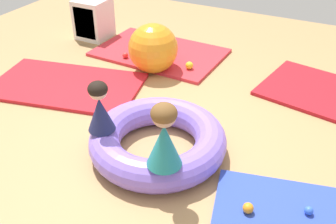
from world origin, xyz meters
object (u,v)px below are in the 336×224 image
at_px(play_ball_yellow, 189,65).
at_px(play_ball_red, 125,55).
at_px(child_in_navy, 100,107).
at_px(play_ball_blue, 309,211).
at_px(inflatable_cushion, 158,140).
at_px(exercise_ball_large, 153,48).
at_px(child_in_teal, 164,136).
at_px(storage_cube, 92,19).
at_px(play_ball_orange, 248,208).

bearing_deg(play_ball_yellow, play_ball_red, -174.38).
height_order(play_ball_red, play_ball_yellow, play_ball_yellow).
distance_m(child_in_navy, play_ball_blue, 1.80).
xyz_separation_m(child_in_navy, play_ball_yellow, (0.03, 1.79, -0.41)).
distance_m(inflatable_cushion, exercise_ball_large, 1.61).
height_order(child_in_teal, exercise_ball_large, child_in_teal).
bearing_deg(storage_cube, play_ball_orange, -37.27).
xyz_separation_m(play_ball_blue, storage_cube, (-3.42, 2.11, 0.21)).
bearing_deg(play_ball_red, play_ball_yellow, 5.62).
height_order(inflatable_cushion, storage_cube, storage_cube).
bearing_deg(child_in_navy, play_ball_red, -113.91).
bearing_deg(exercise_ball_large, storage_cube, 156.95).
bearing_deg(child_in_navy, play_ball_blue, 131.51).
relative_size(play_ball_orange, storage_cube, 0.15).
xyz_separation_m(child_in_navy, play_ball_orange, (1.35, -0.13, -0.42)).
bearing_deg(play_ball_red, exercise_ball_large, -10.64).
bearing_deg(inflatable_cushion, exercise_ball_large, 119.84).
bearing_deg(play_ball_orange, play_ball_red, 140.06).
xyz_separation_m(inflatable_cushion, child_in_navy, (-0.41, -0.23, 0.36)).
relative_size(child_in_navy, exercise_ball_large, 0.76).
distance_m(play_ball_blue, exercise_ball_large, 2.65).
bearing_deg(play_ball_red, inflatable_cushion, -49.55).
height_order(child_in_navy, play_ball_blue, child_in_navy).
bearing_deg(child_in_teal, play_ball_red, -105.35).
height_order(child_in_navy, play_ball_orange, child_in_navy).
bearing_deg(play_ball_yellow, child_in_teal, -71.48).
bearing_deg(play_ball_blue, play_ball_orange, -155.63).
bearing_deg(exercise_ball_large, child_in_navy, -76.73).
distance_m(child_in_teal, play_ball_blue, 1.18).
height_order(child_in_teal, play_ball_red, child_in_teal).
xyz_separation_m(child_in_teal, play_ball_red, (-1.52, 1.87, -0.45)).
bearing_deg(play_ball_red, play_ball_orange, -39.94).
distance_m(play_ball_red, storage_cube, 0.97).
bearing_deg(play_ball_orange, storage_cube, 142.73).
bearing_deg(child_in_teal, storage_cube, -99.30).
distance_m(play_ball_red, play_ball_orange, 2.86).
bearing_deg(play_ball_blue, child_in_navy, -178.27).
height_order(child_in_teal, storage_cube, child_in_teal).
relative_size(inflatable_cushion, child_in_teal, 2.28).
height_order(child_in_teal, play_ball_blue, child_in_teal).
height_order(play_ball_red, play_ball_orange, play_ball_orange).
distance_m(inflatable_cushion, child_in_teal, 0.62).
xyz_separation_m(inflatable_cushion, child_in_teal, (0.27, -0.39, 0.39)).
bearing_deg(exercise_ball_large, child_in_teal, -59.20).
distance_m(play_ball_red, play_ball_yellow, 0.87).
xyz_separation_m(play_ball_red, exercise_ball_large, (0.46, -0.09, 0.22)).
relative_size(play_ball_red, exercise_ball_large, 0.13).
relative_size(inflatable_cushion, child_in_navy, 2.65).
bearing_deg(play_ball_orange, child_in_navy, 174.55).
bearing_deg(child_in_teal, play_ball_orange, 128.28).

